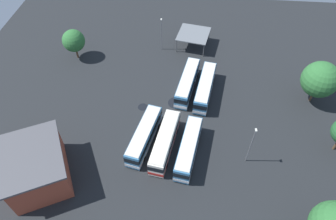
% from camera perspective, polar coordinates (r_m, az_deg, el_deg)
% --- Properties ---
extents(ground_plane, '(95.40, 95.40, 0.00)m').
position_cam_1_polar(ground_plane, '(58.12, 1.72, -1.23)').
color(ground_plane, black).
extents(bus_row0_slot0, '(11.99, 4.43, 3.63)m').
position_cam_1_polar(bus_row0_slot0, '(51.37, 3.92, -7.20)').
color(bus_row0_slot0, teal).
rests_on(bus_row0_slot0, ground_plane).
extents(bus_row0_slot1, '(12.35, 4.48, 3.63)m').
position_cam_1_polar(bus_row0_slot1, '(52.00, -0.56, -6.04)').
color(bus_row0_slot1, silver).
rests_on(bus_row0_slot1, ground_plane).
extents(bus_row0_slot2, '(12.19, 5.07, 3.63)m').
position_cam_1_polar(bus_row0_slot2, '(52.95, -4.50, -4.86)').
color(bus_row0_slot2, teal).
rests_on(bus_row0_slot2, ground_plane).
extents(bus_row1_slot0, '(12.72, 4.52, 3.63)m').
position_cam_1_polar(bus_row1_slot0, '(61.37, 7.03, 4.28)').
color(bus_row1_slot0, teal).
rests_on(bus_row1_slot0, ground_plane).
extents(bus_row1_slot1, '(12.72, 4.71, 3.63)m').
position_cam_1_polar(bus_row1_slot1, '(62.07, 3.72, 5.21)').
color(bus_row1_slot1, teal).
rests_on(bus_row1_slot1, ground_plane).
extents(depot_building, '(14.32, 13.22, 6.29)m').
position_cam_1_polar(depot_building, '(52.04, -23.58, -9.80)').
color(depot_building, '#99422D').
rests_on(depot_building, ground_plane).
extents(maintenance_shelter, '(8.51, 8.27, 3.49)m').
position_cam_1_polar(maintenance_shelter, '(73.27, 4.86, 14.11)').
color(maintenance_shelter, slate).
rests_on(maintenance_shelter, ground_plane).
extents(lamp_post_near_entrance, '(0.56, 0.28, 8.53)m').
position_cam_1_polar(lamp_post_near_entrance, '(50.05, 15.44, -6.34)').
color(lamp_post_near_entrance, slate).
rests_on(lamp_post_near_entrance, ground_plane).
extents(lamp_post_mid_lot, '(0.56, 0.28, 8.10)m').
position_cam_1_polar(lamp_post_mid_lot, '(71.30, -1.24, 14.34)').
color(lamp_post_mid_lot, slate).
rests_on(lamp_post_mid_lot, ground_plane).
extents(tree_north_edge, '(4.98, 4.98, 7.09)m').
position_cam_1_polar(tree_north_edge, '(71.77, -17.44, 12.40)').
color(tree_north_edge, brown).
rests_on(tree_north_edge, ground_plane).
extents(tree_east_edge, '(6.96, 6.96, 9.17)m').
position_cam_1_polar(tree_east_edge, '(63.85, 26.83, 5.18)').
color(tree_east_edge, brown).
rests_on(tree_east_edge, ground_plane).
extents(puddle_centre_drain, '(1.97, 1.97, 0.01)m').
position_cam_1_polar(puddle_centre_drain, '(59.94, -4.79, 0.57)').
color(puddle_centre_drain, black).
rests_on(puddle_centre_drain, ground_plane).
extents(puddle_front_lane, '(3.21, 3.21, 0.01)m').
position_cam_1_polar(puddle_front_lane, '(60.54, 1.50, 1.37)').
color(puddle_front_lane, black).
rests_on(puddle_front_lane, ground_plane).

